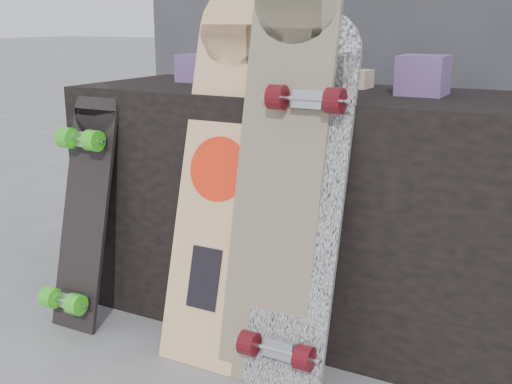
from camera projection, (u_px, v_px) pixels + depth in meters
The scene contains 10 objects.
ground at pixel (236, 380), 1.88m from camera, with size 60.00×60.00×0.00m, color slate.
vendor_table at pixel (308, 207), 2.20m from camera, with size 1.60×0.60×0.80m, color black.
booth at pixel (393, 1), 2.74m from camera, with size 2.40×0.22×2.20m.
merch_box_purple at pixel (204, 68), 2.36m from camera, with size 0.18×0.12×0.10m, color #4A3266.
merch_box_small at pixel (423, 75), 1.95m from camera, with size 0.14×0.14×0.12m, color #4A3266.
merch_box_flat at pixel (339, 78), 2.19m from camera, with size 0.22×0.10×0.06m, color #D1B78C.
longboard_geisha at pixel (220, 164), 1.95m from camera, with size 0.26×0.33×1.14m.
longboard_celtic at pixel (281, 157), 1.81m from camera, with size 0.27×0.28×1.22m.
longboard_cascadia at pixel (301, 198), 1.78m from camera, with size 0.24×0.33×1.05m.
skateboard_dark at pixel (82, 206), 2.16m from camera, with size 0.18×0.28×0.82m.
Camera 1 is at (0.85, -1.44, 1.02)m, focal length 45.00 mm.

